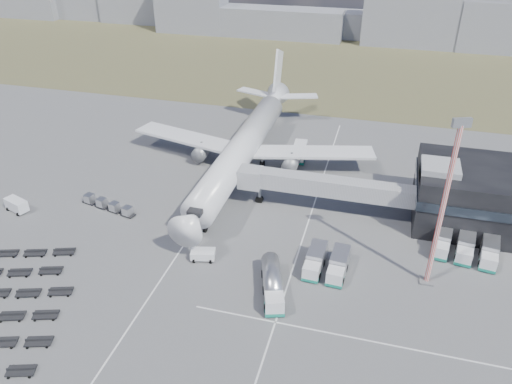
# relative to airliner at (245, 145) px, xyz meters

# --- Properties ---
(ground) EXTENTS (420.00, 420.00, 0.00)m
(ground) POSITION_rel_airliner_xyz_m (0.00, -32.38, -5.29)
(ground) COLOR #565659
(ground) RESTS_ON ground
(grass_strip) EXTENTS (420.00, 90.00, 0.01)m
(grass_strip) POSITION_rel_airliner_xyz_m (0.00, 77.62, -5.29)
(grass_strip) COLOR brown
(grass_strip) RESTS_ON ground
(lane_markings) EXTENTS (47.12, 110.00, 0.01)m
(lane_markings) POSITION_rel_airliner_xyz_m (9.77, -29.38, -5.29)
(lane_markings) COLOR silver
(lane_markings) RESTS_ON ground
(terminal) EXTENTS (30.40, 16.40, 11.00)m
(terminal) POSITION_rel_airliner_xyz_m (47.77, -8.41, -0.04)
(terminal) COLOR black
(terminal) RESTS_ON ground
(jet_bridge) EXTENTS (30.30, 3.80, 7.05)m
(jet_bridge) POSITION_rel_airliner_xyz_m (15.90, -11.95, -0.24)
(jet_bridge) COLOR #939399
(jet_bridge) RESTS_ON ground
(airliner) EXTENTS (51.59, 64.53, 17.62)m
(airliner) POSITION_rel_airliner_xyz_m (0.00, 0.00, 0.00)
(airliner) COLOR white
(airliner) RESTS_ON ground
(skyline) EXTENTS (310.26, 24.50, 23.49)m
(skyline) POSITION_rel_airliner_xyz_m (-26.60, 117.19, 3.81)
(skyline) COLOR gray
(skyline) RESTS_ON ground
(fuel_tanker) EXTENTS (5.58, 10.60, 3.33)m
(fuel_tanker) POSITION_rel_airliner_xyz_m (14.26, -34.92, -3.63)
(fuel_tanker) COLOR white
(fuel_tanker) RESTS_ON ground
(pushback_tug) EXTENTS (4.02, 2.82, 1.61)m
(pushback_tug) POSITION_rel_airliner_xyz_m (2.27, -30.40, -4.49)
(pushback_tug) COLOR white
(pushback_tug) RESTS_ON ground
(utility_van) EXTENTS (4.75, 3.28, 2.32)m
(utility_van) POSITION_rel_airliner_xyz_m (-34.22, -26.17, -4.13)
(utility_van) COLOR white
(utility_van) RESTS_ON ground
(catering_truck) EXTENTS (3.09, 6.69, 3.00)m
(catering_truck) POSITION_rel_airliner_xyz_m (9.88, 7.20, -3.76)
(catering_truck) COLOR white
(catering_truck) RESTS_ON ground
(service_trucks_near) EXTENTS (6.25, 7.35, 2.84)m
(service_trucks_near) POSITION_rel_airliner_xyz_m (20.84, -28.26, -3.75)
(service_trucks_near) COLOR white
(service_trucks_near) RESTS_ON ground
(service_trucks_far) EXTENTS (10.19, 8.29, 2.82)m
(service_trucks_far) POSITION_rel_airliner_xyz_m (40.86, -18.63, -3.76)
(service_trucks_far) COLOR white
(service_trucks_far) RESTS_ON ground
(uld_row) EXTENTS (11.41, 4.04, 1.58)m
(uld_row) POSITION_rel_airliner_xyz_m (-18.97, -21.46, -4.35)
(uld_row) COLOR black
(uld_row) RESTS_ON ground
(floodlight_mast) EXTENTS (2.39, 1.95, 25.20)m
(floodlight_mast) POSITION_rel_airliner_xyz_m (35.17, -26.79, 7.34)
(floodlight_mast) COLOR red
(floodlight_mast) RESTS_ON ground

